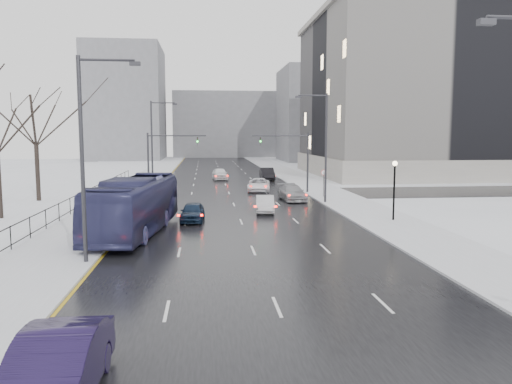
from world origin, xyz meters
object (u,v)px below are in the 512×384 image
object	(u,v)px
bus	(135,206)
lamppost_r_mid	(394,182)
streetlight_l_near	(87,149)
sedan_right_near	(265,204)
mast_signal_right	(298,155)
no_uturn_sign	(324,175)
sedan_left_near	(55,370)
tree_park_e	(39,202)
streetlight_l_far	(154,141)
streetlight_r_mid	(324,142)
sedan_center_far	(220,174)
sedan_center_near	(193,212)
sedan_right_distant	(267,174)
tree_park_d	(1,220)
sedan_right_cross	(259,185)
sedan_right_far	(292,193)
mast_signal_left	(159,156)

from	to	relation	value
bus	lamppost_r_mid	bearing A→B (deg)	15.41
streetlight_l_near	bus	xyz separation A→B (m)	(1.17, 7.44, -3.78)
lamppost_r_mid	sedan_right_near	distance (m)	10.43
mast_signal_right	no_uturn_sign	size ratio (longest dim) A/B	2.41
sedan_left_near	tree_park_e	bearing A→B (deg)	108.81
tree_park_e	streetlight_l_near	size ratio (longest dim) A/B	1.35
streetlight_l_far	sedan_left_near	bearing A→B (deg)	-87.37
streetlight_l_near	streetlight_l_far	bearing A→B (deg)	90.00
streetlight_r_mid	lamppost_r_mid	xyz separation A→B (m)	(2.83, -10.00, -2.67)
streetlight_l_far	lamppost_r_mid	distance (m)	29.30
bus	sedan_right_near	xyz separation A→B (m)	(9.25, 7.79, -1.12)
streetlight_l_far	sedan_right_near	world-z (taller)	streetlight_l_far
tree_park_e	mast_signal_right	size ratio (longest dim) A/B	2.08
sedan_center_far	streetlight_l_far	bearing A→B (deg)	-125.21
sedan_center_near	sedan_center_far	xyz separation A→B (m)	(3.00, 33.23, 0.14)
tree_park_e	sedan_right_near	xyz separation A→B (m)	(20.45, -8.76, 0.72)
tree_park_e	sedan_center_far	xyz separation A→B (m)	(17.70, 20.84, 0.87)
streetlight_l_far	sedan_center_far	world-z (taller)	streetlight_l_far
sedan_left_near	sedan_right_distant	distance (m)	58.30
streetlight_l_far	mast_signal_right	bearing A→B (deg)	-14.48
tree_park_e	sedan_center_far	bearing A→B (deg)	49.66
streetlight_r_mid	sedan_left_near	size ratio (longest dim) A/B	1.95
tree_park_e	sedan_right_distant	world-z (taller)	tree_park_e
tree_park_d	sedan_left_near	distance (m)	29.50
sedan_right_cross	sedan_right_distant	size ratio (longest dim) A/B	1.01
no_uturn_sign	sedan_left_near	world-z (taller)	no_uturn_sign
streetlight_l_far	sedan_right_far	world-z (taller)	streetlight_l_far
tree_park_d	mast_signal_right	bearing A→B (deg)	29.12
streetlight_r_mid	sedan_right_near	world-z (taller)	streetlight_r_mid
tree_park_d	sedan_center_near	xyz separation A→B (m)	(14.30, -2.38, 0.73)
sedan_right_distant	sedan_right_cross	bearing A→B (deg)	-99.79
mast_signal_left	sedan_right_cross	world-z (taller)	mast_signal_left
lamppost_r_mid	mast_signal_right	xyz separation A→B (m)	(-3.67, 18.00, 1.16)
streetlight_l_far	mast_signal_left	xyz separation A→B (m)	(0.84, -4.00, -1.51)
streetlight_l_near	sedan_center_far	size ratio (longest dim) A/B	2.05
streetlight_l_far	sedan_right_cross	bearing A→B (deg)	-8.56
streetlight_r_mid	streetlight_l_far	xyz separation A→B (m)	(-16.33, 12.00, 0.00)
sedan_left_near	sedan_right_far	bearing A→B (deg)	72.23
lamppost_r_mid	mast_signal_left	size ratio (longest dim) A/B	0.66
streetlight_l_far	sedan_right_near	bearing A→B (deg)	-58.13
sedan_center_far	sedan_center_near	bearing A→B (deg)	-99.53
no_uturn_sign	sedan_right_far	xyz separation A→B (m)	(-3.48, -1.72, -1.52)
mast_signal_right	sedan_right_far	xyz separation A→B (m)	(-1.60, -5.72, -3.33)
tree_park_e	sedan_right_far	world-z (taller)	tree_park_e
no_uturn_sign	sedan_center_near	world-z (taller)	no_uturn_sign
no_uturn_sign	sedan_center_near	distance (m)	17.81
streetlight_l_near	mast_signal_right	size ratio (longest dim) A/B	1.54
bus	sedan_right_far	bearing A→B (deg)	56.71
streetlight_l_near	no_uturn_sign	distance (m)	29.81
mast_signal_left	sedan_right_distant	bearing A→B (deg)	50.11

